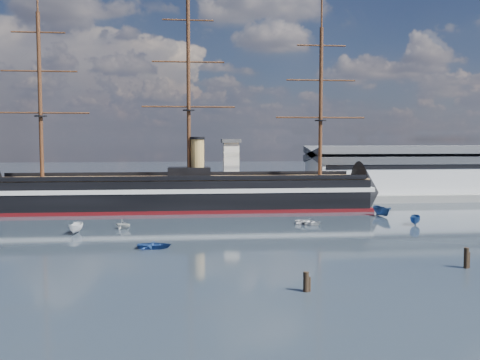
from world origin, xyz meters
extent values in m
plane|color=#1F2934|center=(0.00, 40.00, 0.00)|extent=(600.00, 600.00, 0.00)
cube|color=slate|center=(10.00, 76.00, 0.00)|extent=(180.00, 18.00, 2.00)
cube|color=#B7BABC|center=(58.00, 80.00, 7.00)|extent=(62.00, 20.00, 10.00)
cube|color=#3F4247|center=(58.00, 80.00, 12.60)|extent=(63.00, 21.00, 2.00)
cube|color=silver|center=(3.00, 73.00, 9.00)|extent=(4.00, 4.00, 14.00)
cube|color=#3F4247|center=(3.00, 73.00, 16.50)|extent=(5.00, 5.00, 1.00)
cube|color=black|center=(-10.26, 60.00, 4.00)|extent=(88.12, 16.68, 7.00)
cube|color=silver|center=(-10.26, 60.00, 5.20)|extent=(90.12, 16.93, 1.00)
cube|color=#4E0B0E|center=(-10.26, 60.00, 0.35)|extent=(90.12, 16.89, 0.90)
cone|color=black|center=(36.24, 60.00, 3.70)|extent=(11.12, 15.76, 15.68)
cube|color=brown|center=(-10.26, 60.00, 7.60)|extent=(88.11, 15.40, 0.40)
cube|color=black|center=(-8.26, 60.00, 9.00)|extent=(10.05, 6.08, 2.50)
cylinder|color=tan|center=(-6.26, 60.00, 12.50)|extent=(3.20, 3.20, 9.00)
cylinder|color=#381E0F|center=(-42.26, 60.00, 26.80)|extent=(0.90, 0.90, 38.00)
cylinder|color=#381E0F|center=(-8.26, 60.00, 28.80)|extent=(0.90, 0.90, 42.00)
cylinder|color=#381E0F|center=(23.74, 60.00, 25.80)|extent=(0.90, 0.90, 36.00)
imported|color=white|center=(-28.95, 29.77, 0.00)|extent=(6.15, 2.73, 2.39)
imported|color=navy|center=(-14.26, 14.64, 0.00)|extent=(1.43, 3.29, 1.51)
imported|color=navy|center=(35.86, 32.24, 0.00)|extent=(6.29, 4.69, 2.38)
imported|color=silver|center=(-21.13, 33.85, 0.00)|extent=(4.73, 5.83, 1.98)
imported|color=silver|center=(14.87, 34.76, 0.00)|extent=(3.23, 3.44, 1.58)
imported|color=navy|center=(33.79, 44.54, 0.00)|extent=(7.45, 3.85, 2.84)
cylinder|color=black|center=(3.71, -10.92, 0.00)|extent=(0.64, 0.64, 2.93)
cylinder|color=black|center=(27.11, -2.54, 0.00)|extent=(0.64, 0.64, 3.42)
camera|label=1|loc=(-9.80, -67.96, 16.85)|focal=40.00mm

